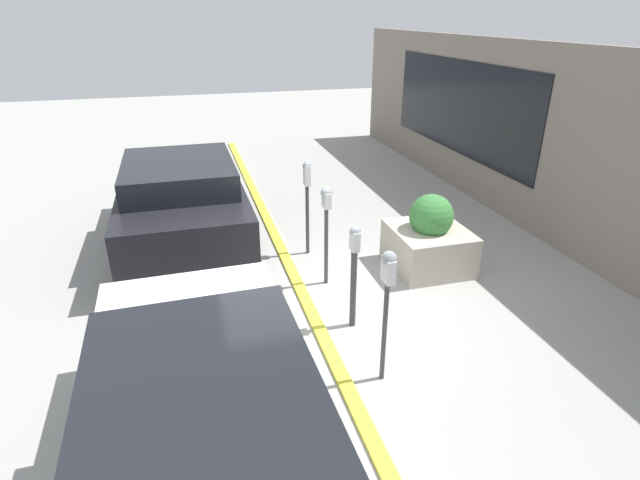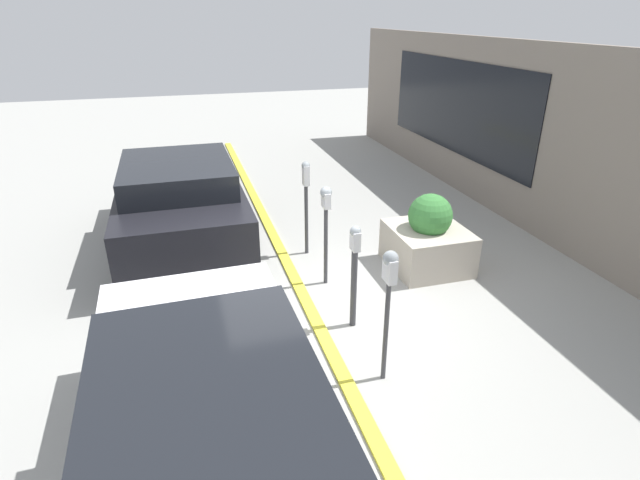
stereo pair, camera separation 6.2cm
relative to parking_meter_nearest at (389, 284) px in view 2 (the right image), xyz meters
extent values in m
plane|color=#999993|center=(1.64, 0.34, -1.17)|extent=(40.00, 40.00, 0.00)
cube|color=gold|center=(1.64, 0.42, -1.15)|extent=(19.00, 0.16, 0.04)
cube|color=slate|center=(1.64, -4.14, 0.44)|extent=(19.00, 0.15, 3.22)
cube|color=black|center=(5.92, -4.05, 0.60)|extent=(5.70, 0.02, 1.93)
cylinder|color=#38383D|center=(0.00, 0.00, -0.57)|extent=(0.05, 0.05, 1.20)
cube|color=silver|center=(0.00, 0.00, 0.16)|extent=(0.19, 0.09, 0.26)
sphere|color=gray|center=(0.00, 0.00, 0.29)|extent=(0.16, 0.16, 0.16)
cylinder|color=#38383D|center=(1.05, -0.02, -0.64)|extent=(0.08, 0.08, 1.06)
cube|color=silver|center=(1.05, -0.02, 0.01)|extent=(0.16, 0.09, 0.24)
sphere|color=gray|center=(1.05, -0.02, 0.13)|extent=(0.13, 0.13, 0.13)
cylinder|color=#38383D|center=(2.19, 0.00, -0.57)|extent=(0.06, 0.06, 1.19)
cube|color=silver|center=(2.19, 0.00, 0.13)|extent=(0.19, 0.09, 0.22)
sphere|color=gray|center=(2.19, 0.00, 0.24)|extent=(0.16, 0.16, 0.16)
cylinder|color=#38383D|center=(3.24, 0.01, -0.58)|extent=(0.06, 0.06, 1.18)
cube|color=silver|center=(3.24, 0.01, 0.17)|extent=(0.15, 0.09, 0.32)
sphere|color=gray|center=(3.24, 0.01, 0.33)|extent=(0.13, 0.13, 0.13)
cube|color=#B2A899|center=(2.26, -1.66, -0.85)|extent=(1.18, 1.11, 0.64)
sphere|color=#387A38|center=(2.26, -1.66, -0.31)|extent=(0.67, 0.67, 0.67)
cube|color=silver|center=(-1.26, 1.87, -0.49)|extent=(4.62, 1.88, 0.74)
cube|color=black|center=(-1.44, 1.87, 0.09)|extent=(2.42, 1.61, 0.42)
cylinder|color=black|center=(0.16, 1.07, -0.86)|extent=(0.62, 0.21, 0.62)
cylinder|color=black|center=(0.16, 2.68, -0.86)|extent=(0.62, 0.21, 0.62)
cube|color=black|center=(4.25, 1.93, -0.45)|extent=(4.13, 1.98, 0.70)
cube|color=black|center=(4.09, 1.93, 0.11)|extent=(2.15, 1.73, 0.41)
cylinder|color=black|center=(5.53, 1.04, -0.80)|extent=(0.73, 0.23, 0.73)
cylinder|color=black|center=(5.53, 2.83, -0.80)|extent=(0.73, 0.23, 0.73)
cylinder|color=black|center=(2.98, 1.04, -0.80)|extent=(0.73, 0.23, 0.73)
cylinder|color=black|center=(2.98, 2.83, -0.80)|extent=(0.73, 0.23, 0.73)
camera|label=1|loc=(-4.00, 1.80, 2.47)|focal=28.00mm
camera|label=2|loc=(-3.98, 1.86, 2.47)|focal=28.00mm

